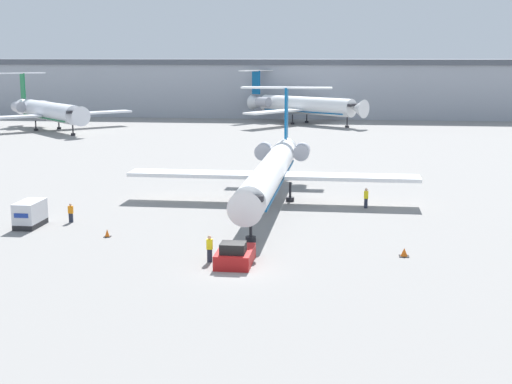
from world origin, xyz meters
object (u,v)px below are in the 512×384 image
Objects in this scene: airplane_main at (272,169)px; luggage_cart at (30,214)px; pushback_tug at (235,255)px; worker_near_tug at (210,248)px; worker_on_apron at (71,213)px; airplane_parked_far_left at (303,105)px; worker_by_wing at (366,198)px; airplane_parked_far_right at (48,111)px; traffic_cone_right at (404,252)px; traffic_cone_left at (107,233)px.

luggage_cart is at bearing -146.80° from airplane_main.
worker_near_tug is (-1.77, 0.23, 0.38)m from pushback_tug.
airplane_parked_far_left is at bearing 80.91° from worker_on_apron.
luggage_cart is at bearing 155.14° from pushback_tug.
worker_by_wing reaches higher than worker_on_apron.
airplane_main reaches higher than worker_on_apron.
worker_by_wing is (11.06, 18.86, 0.00)m from worker_near_tug.
airplane_main is at bearing 88.81° from pushback_tug.
luggage_cart is at bearing 153.47° from worker_near_tug.
luggage_cart is 78.97m from airplane_parked_far_right.
traffic_cone_right is (11.06, -17.48, -2.92)m from airplane_main.
airplane_parked_far_right is at bearing -158.42° from airplane_parked_far_left.
worker_by_wing is at bearing 32.95° from traffic_cone_left.
pushback_tug is 20.14m from luggage_cart.
luggage_cart reaches higher than pushback_tug.
luggage_cart is 1.75× the size of worker_by_wing.
worker_near_tug is 3.03× the size of traffic_cone_left.
airplane_parked_far_right is at bearing 114.21° from worker_on_apron.
pushback_tug is 21.23m from worker_by_wing.
airplane_main is 19.18m from worker_on_apron.
airplane_parked_far_left reaches higher than airplane_main.
traffic_cone_right is 97.78m from airplane_parked_far_left.
luggage_cart reaches higher than worker_on_apron.
airplane_parked_far_left is (-12.65, 96.89, 3.50)m from traffic_cone_right.
airplane_parked_far_right reaches higher than pushback_tug.
traffic_cone_right is 98.34m from airplane_parked_far_right.
airplane_parked_far_left is (-1.60, 79.41, 0.58)m from airplane_main.
worker_near_tug is at bearing 172.55° from pushback_tug.
traffic_cone_right is at bearing 12.68° from worker_near_tug.
luggage_cart is 4.77× the size of traffic_cone_right.
luggage_cart is at bearing 170.00° from traffic_cone_right.
airplane_main reaches higher than traffic_cone_left.
worker_on_apron reaches higher than traffic_cone_right.
traffic_cone_right is at bearing 15.64° from pushback_tug.
luggage_cart reaches higher than traffic_cone_right.
pushback_tug is at bearing -89.33° from airplane_parked_far_left.
pushback_tug is (-0.43, -20.70, -2.60)m from airplane_main.
worker_by_wing is at bearing 97.89° from traffic_cone_right.
pushback_tug is 12.46m from traffic_cone_left.
worker_by_wing is 24.10m from traffic_cone_left.
pushback_tug is at bearing -164.36° from traffic_cone_right.
traffic_cone_left is at bearing -18.66° from luggage_cart.
airplane_main is 22.44m from luggage_cart.
airplane_parked_far_right is at bearing 111.84° from luggage_cart.
worker_near_tug is at bearing -90.35° from airplane_parked_far_left.
airplane_main is 8.56× the size of pushback_tug.
airplane_parked_far_left is at bearing 97.35° from worker_by_wing.
airplane_parked_far_right is (-36.71, 75.74, 3.30)m from traffic_cone_left.
worker_near_tug reaches higher than pushback_tug.
airplane_parked_far_left reaches higher than pushback_tug.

